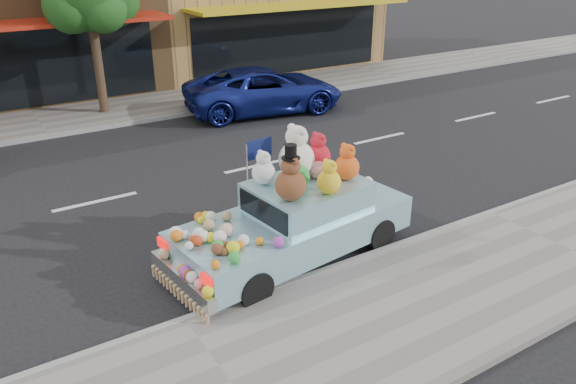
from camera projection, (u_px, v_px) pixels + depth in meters
ground at (96, 202)px, 12.14m from camera, size 120.00×120.00×0.00m
far_sidewalk at (39, 123)px, 17.14m from camera, size 60.00×3.00×0.12m
near_kerb at (184, 322)px, 8.25m from camera, size 60.00×0.12×0.13m
far_kerb at (49, 136)px, 15.98m from camera, size 60.00×0.12×0.13m
car_blue at (264, 90)px, 18.21m from camera, size 5.47×3.20×1.43m
art_car at (294, 215)px, 9.77m from camera, size 4.66×2.26×2.29m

